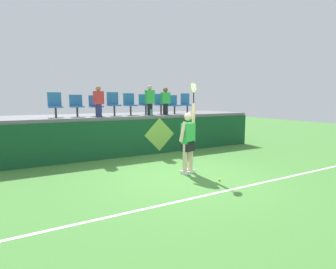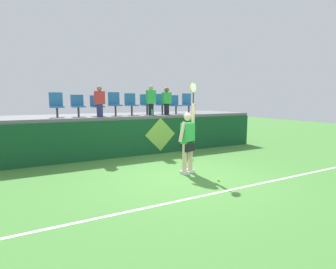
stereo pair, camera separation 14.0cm
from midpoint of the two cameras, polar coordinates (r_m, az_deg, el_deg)
name	(u,v)px [view 1 (the left image)]	position (r m, az deg, el deg)	size (l,w,h in m)	color
ground_plane	(184,175)	(7.26, 2.94, -8.82)	(40.00, 40.00, 0.00)	#478438
court_back_wall	(138,137)	(9.80, -6.79, -0.63)	(10.64, 0.20, 1.32)	#144C28
spectator_platform	(125,116)	(10.99, -9.63, 3.98)	(10.64, 2.82, 0.12)	slate
court_baseline_stripe	(221,192)	(6.12, 10.67, -12.08)	(9.58, 0.08, 0.01)	white
tennis_player	(188,140)	(7.31, 3.82, -1.09)	(0.73, 0.37, 2.51)	white
tennis_ball	(219,180)	(6.90, 10.43, -9.55)	(0.07, 0.07, 0.07)	#D1E533
water_bottle	(151,112)	(10.08, -4.08, 4.78)	(0.06, 0.06, 0.24)	#26B272
stadium_chair_0	(55,104)	(9.81, -23.55, 6.02)	(0.44, 0.42, 0.85)	#38383D
stadium_chair_1	(77,105)	(9.91, -19.50, 6.09)	(0.44, 0.42, 0.77)	#38383D
stadium_chair_2	(96,105)	(10.05, -15.71, 6.19)	(0.44, 0.42, 0.75)	#38383D
stadium_chair_3	(114,103)	(10.24, -12.05, 6.69)	(0.44, 0.42, 0.88)	#38383D
stadium_chair_4	(130,103)	(10.46, -8.62, 6.70)	(0.44, 0.42, 0.85)	#38383D
stadium_chair_5	(145,103)	(10.70, -5.34, 6.74)	(0.44, 0.42, 0.81)	#38383D
stadium_chair_6	(160,103)	(11.01, -2.08, 6.83)	(0.44, 0.42, 0.84)	#38383D
stadium_chair_7	(174,104)	(11.33, 0.88, 6.66)	(0.44, 0.42, 0.79)	#38383D
stadium_chair_8	(186,103)	(11.68, 3.63, 6.84)	(0.44, 0.42, 0.87)	#38383D
spectator_0	(99,101)	(9.65, -15.13, 7.02)	(0.34, 0.20, 1.07)	navy
spectator_1	(150,100)	(10.31, -4.33, 7.49)	(0.34, 0.20, 1.15)	black
spectator_2	(165,100)	(10.61, -0.93, 7.35)	(0.34, 0.20, 1.08)	black
wall_signage_mount	(160,153)	(10.16, -2.23, -4.06)	(1.27, 0.01, 1.36)	#144C28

